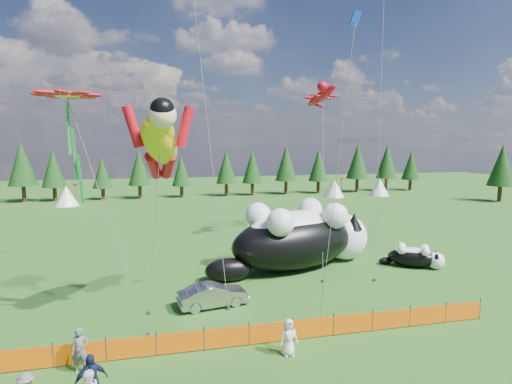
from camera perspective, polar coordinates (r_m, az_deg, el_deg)
ground at (r=21.82m, az=0.03°, el=-17.13°), size 160.00×160.00×0.00m
safety_fence at (r=18.97m, az=2.15°, el=-19.40°), size 22.06×0.06×1.10m
tree_line at (r=64.71m, az=-8.83°, el=2.81°), size 90.00×4.00×8.00m
festival_tents at (r=61.80m, az=1.77°, el=0.25°), size 50.00×3.20×2.80m
cat_large at (r=28.79m, az=6.51°, el=-6.34°), size 12.80×7.29×4.73m
cat_small at (r=31.18m, az=21.77°, el=-8.56°), size 4.06×3.12×1.63m
car at (r=22.69m, az=-6.12°, el=-14.44°), size 4.01×1.97×1.27m
spectator_a at (r=18.07m, az=-23.85°, el=-20.01°), size 0.72×0.52×1.85m
spectator_c at (r=15.88m, az=-22.54°, el=-23.76°), size 1.29×1.04×1.96m
spectator_e at (r=17.97m, az=4.69°, el=-19.97°), size 0.81×0.56×1.60m
superhero_kite at (r=19.99m, az=-13.56°, el=6.82°), size 5.45×5.77×11.29m
gecko_kite at (r=36.53m, az=9.32°, el=13.38°), size 6.06×13.79×17.07m
flower_kite at (r=20.50m, az=-25.36°, el=11.99°), size 5.11×3.59×11.56m
diamond_kite_c at (r=21.01m, az=13.74°, el=20.83°), size 2.43×1.20×15.53m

